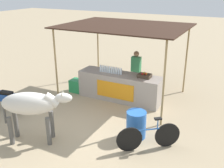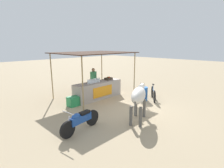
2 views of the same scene
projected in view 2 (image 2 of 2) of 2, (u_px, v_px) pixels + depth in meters
name	position (u px, v px, depth m)	size (l,w,h in m)	color
ground_plane	(128.00, 107.00, 8.64)	(60.00, 60.00, 0.00)	tan
stall_counter	(98.00, 90.00, 10.03)	(3.00, 0.82, 0.96)	#9E9389
stall_awning	(94.00, 54.00, 9.79)	(4.20, 3.20, 2.61)	#382319
water_bottle_row	(94.00, 81.00, 9.63)	(0.88, 0.07, 0.25)	silver
fruit_crate	(108.00, 78.00, 10.57)	(0.44, 0.32, 0.18)	#3F3326
vendor_behind_counter	(94.00, 81.00, 10.67)	(0.34, 0.22, 1.65)	#383842
cooler_box	(74.00, 101.00, 8.81)	(0.60, 0.44, 0.48)	#268C4C
water_barrel	(143.00, 94.00, 9.68)	(0.53, 0.53, 0.75)	blue
cow	(139.00, 96.00, 6.96)	(1.79, 1.12, 1.44)	silver
motorcycle_parked	(80.00, 120.00, 6.17)	(1.79, 0.55, 0.90)	black
bicycle_leaning	(153.00, 94.00, 9.77)	(1.32, 1.07, 0.85)	black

